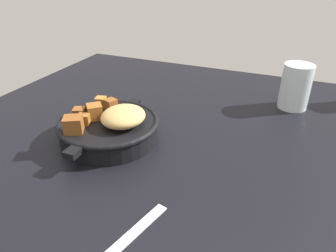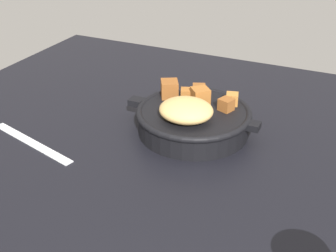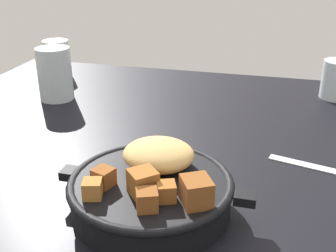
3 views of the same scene
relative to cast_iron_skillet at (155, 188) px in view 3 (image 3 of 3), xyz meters
The scene contains 4 objects.
ground_plane 11.82cm from the cast_iron_skillet, 92.47° to the left, with size 109.11×102.79×2.40cm, color black.
cast_iron_skillet is the anchor object (origin of this frame).
water_glass_tall 47.02cm from the cast_iron_skillet, 133.25° to the left, with size 7.24×7.24×11.26cm, color silver.
white_creamer_pitcher 65.14cm from the cast_iron_skillet, 128.76° to the left, with size 6.41×6.41×8.77cm, color white.
Camera 3 is at (13.45, -54.41, 31.87)cm, focal length 44.93 mm.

